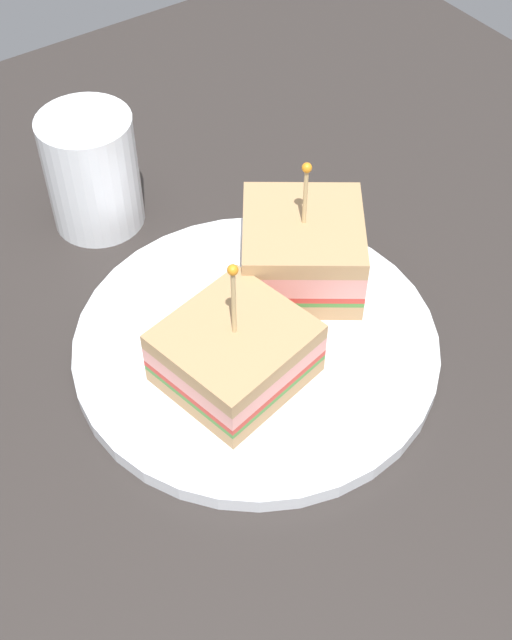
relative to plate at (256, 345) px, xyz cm
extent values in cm
cube|color=#2D2826|center=(0.00, 0.00, -1.63)|extent=(93.19, 93.19, 2.00)
cylinder|color=white|center=(0.00, 0.00, 0.00)|extent=(25.89, 25.89, 1.27)
cube|color=tan|center=(-3.15, 6.29, 1.32)|extent=(12.19, 12.14, 1.37)
cube|color=#478438|center=(-3.15, 6.29, 2.20)|extent=(12.19, 12.14, 0.40)
cube|color=red|center=(-3.15, 6.29, 2.65)|extent=(12.19, 12.14, 0.50)
cube|color=#E59389|center=(-3.15, 6.29, 3.83)|extent=(12.19, 12.14, 1.86)
cube|color=tan|center=(-3.15, 6.29, 5.45)|extent=(12.19, 12.14, 1.37)
cylinder|color=tan|center=(-3.15, 6.29, 8.18)|extent=(0.30, 0.30, 5.47)
sphere|color=orange|center=(-3.15, 6.29, 10.91)|extent=(0.70, 0.70, 0.70)
cube|color=tan|center=(1.83, -2.94, 1.23)|extent=(9.89, 10.44, 1.19)
cube|color=#478438|center=(1.83, -2.94, 2.03)|extent=(9.89, 10.44, 0.40)
cube|color=red|center=(1.83, -2.94, 2.48)|extent=(9.89, 10.44, 0.50)
cube|color=#E59389|center=(1.83, -2.94, 3.35)|extent=(9.89, 10.44, 1.24)
cube|color=tan|center=(1.83, -2.94, 4.56)|extent=(9.89, 10.44, 1.19)
cylinder|color=tan|center=(1.83, -2.94, 7.62)|extent=(0.30, 0.30, 6.10)
sphere|color=orange|center=(1.83, -2.94, 10.67)|extent=(0.70, 0.70, 0.70)
cylinder|color=silver|center=(-19.09, -2.53, 2.64)|extent=(6.51, 6.51, 6.54)
cylinder|color=white|center=(-19.09, -2.53, 4.22)|extent=(7.40, 7.40, 9.70)
camera|label=1|loc=(31.16, -21.56, 45.29)|focal=46.55mm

